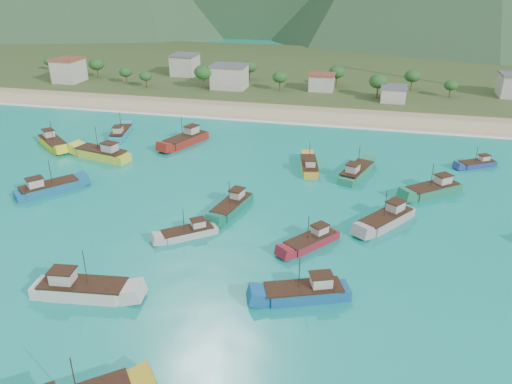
% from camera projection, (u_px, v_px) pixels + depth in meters
% --- Properties ---
extents(ground, '(600.00, 600.00, 0.00)m').
position_uv_depth(ground, '(277.00, 268.00, 71.05)').
color(ground, '#0D8F8F').
rests_on(ground, ground).
extents(beach, '(400.00, 18.00, 1.20)m').
position_uv_depth(beach, '(331.00, 116.00, 140.82)').
color(beach, beige).
rests_on(beach, ground).
extents(land, '(400.00, 110.00, 2.40)m').
position_uv_depth(land, '(346.00, 73.00, 194.69)').
color(land, '#385123').
rests_on(land, ground).
extents(surf_line, '(400.00, 2.50, 0.08)m').
position_uv_depth(surf_line, '(327.00, 126.00, 132.43)').
color(surf_line, white).
rests_on(surf_line, ground).
extents(village, '(206.01, 30.27, 7.45)m').
position_uv_depth(village, '(337.00, 81.00, 159.88)').
color(village, beige).
rests_on(village, ground).
extents(vegetation, '(276.41, 25.34, 8.13)m').
position_uv_depth(vegetation, '(331.00, 80.00, 159.94)').
color(vegetation, '#235623').
rests_on(vegetation, ground).
extents(boat_0, '(11.67, 7.15, 6.63)m').
position_uv_depth(boat_0, '(305.00, 293.00, 64.30)').
color(boat_0, '#12538D').
rests_on(boat_0, ground).
extents(boat_2, '(9.94, 11.10, 6.82)m').
position_uv_depth(boat_2, '(48.00, 189.00, 93.71)').
color(boat_2, '#165D87').
rests_on(boat_2, ground).
extents(boat_6, '(9.51, 11.47, 6.87)m').
position_uv_depth(boat_6, '(387.00, 220.00, 82.45)').
color(boat_6, '#A49C94').
rests_on(boat_6, ground).
extents(boat_8, '(13.55, 6.67, 7.69)m').
position_uv_depth(boat_8, '(102.00, 154.00, 109.96)').
color(boat_8, yellow).
rests_on(boat_8, ground).
extents(boat_9, '(5.17, 10.87, 6.18)m').
position_uv_depth(boat_9, '(309.00, 166.00, 104.10)').
color(boat_9, gold).
rests_on(boat_9, ground).
extents(boat_11, '(5.41, 11.22, 6.37)m').
position_uv_depth(boat_11, '(121.00, 134.00, 123.87)').
color(boat_11, teal).
rests_on(boat_11, ground).
extents(boat_16, '(5.40, 11.19, 6.36)m').
position_uv_depth(boat_16, '(232.00, 206.00, 87.06)').
color(boat_16, '#106A4F').
rests_on(boat_16, ground).
extents(boat_18, '(8.41, 6.40, 4.93)m').
position_uv_depth(boat_18, '(477.00, 164.00, 105.83)').
color(boat_18, navy).
rests_on(boat_18, ground).
extents(boat_21, '(6.85, 11.90, 6.75)m').
position_uv_depth(boat_21, '(356.00, 173.00, 100.79)').
color(boat_21, '#1D7C56').
rests_on(boat_21, ground).
extents(boat_23, '(12.76, 5.08, 7.34)m').
position_uv_depth(boat_23, '(82.00, 290.00, 64.70)').
color(boat_23, beige).
rests_on(boat_23, ground).
extents(boat_24, '(11.32, 10.13, 6.95)m').
position_uv_depth(boat_24, '(53.00, 143.00, 117.15)').
color(boat_24, yellow).
rests_on(boat_24, ground).
extents(boat_26, '(8.15, 13.19, 7.51)m').
position_uv_depth(boat_26, '(186.00, 140.00, 118.75)').
color(boat_26, maroon).
rests_on(boat_26, ground).
extents(boat_28, '(8.22, 9.43, 5.74)m').
position_uv_depth(boat_28, '(311.00, 242.00, 76.40)').
color(boat_28, maroon).
rests_on(boat_28, ground).
extents(boat_30, '(11.02, 9.88, 6.77)m').
position_uv_depth(boat_30, '(433.00, 190.00, 93.21)').
color(boat_30, '#1C734F').
rests_on(boat_30, ground).
extents(boat_32, '(8.69, 7.60, 5.29)m').
position_uv_depth(boat_32, '(189.00, 233.00, 78.91)').
color(boat_32, '#B5AFA4').
rests_on(boat_32, ground).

